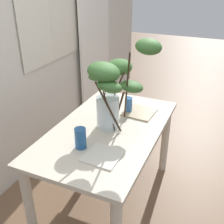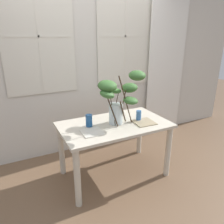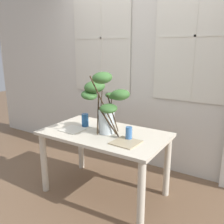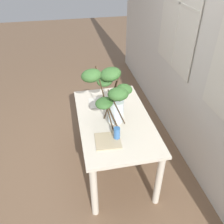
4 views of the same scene
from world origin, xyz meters
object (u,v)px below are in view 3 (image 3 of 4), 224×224
at_px(plate_square_left, 73,130).
at_px(drinking_glass_blue_right, 129,133).
at_px(vase_with_branches, 105,102).
at_px(dining_table, 104,143).
at_px(drinking_glass_blue_left, 85,120).
at_px(plate_square_right, 126,142).

bearing_deg(plate_square_left, drinking_glass_blue_right, 6.28).
bearing_deg(vase_with_branches, dining_table, 130.05).
relative_size(drinking_glass_blue_left, plate_square_left, 0.64).
relative_size(drinking_glass_blue_right, plate_square_left, 0.57).
height_order(plate_square_left, plate_square_right, plate_square_right).
relative_size(vase_with_branches, plate_square_right, 2.79).
height_order(drinking_glass_blue_right, plate_square_right, drinking_glass_blue_right).
bearing_deg(vase_with_branches, plate_square_left, -168.86).
bearing_deg(drinking_glass_blue_left, vase_with_branches, -17.06).
bearing_deg(plate_square_right, drinking_glass_blue_left, 162.84).
relative_size(dining_table, drinking_glass_blue_right, 10.16).
relative_size(dining_table, drinking_glass_blue_left, 9.02).
distance_m(vase_with_branches, plate_square_left, 0.52).
distance_m(drinking_glass_blue_right, plate_square_left, 0.67).
height_order(dining_table, drinking_glass_blue_right, drinking_glass_blue_right).
relative_size(dining_table, plate_square_right, 5.41).
bearing_deg(dining_table, plate_square_right, -22.09).
height_order(dining_table, plate_square_right, plate_square_right).
xyz_separation_m(dining_table, vase_with_branches, (0.04, -0.04, 0.47)).
xyz_separation_m(vase_with_branches, plate_square_left, (-0.38, -0.07, -0.34)).
bearing_deg(vase_with_branches, plate_square_right, -17.28).
distance_m(vase_with_branches, drinking_glass_blue_right, 0.40).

